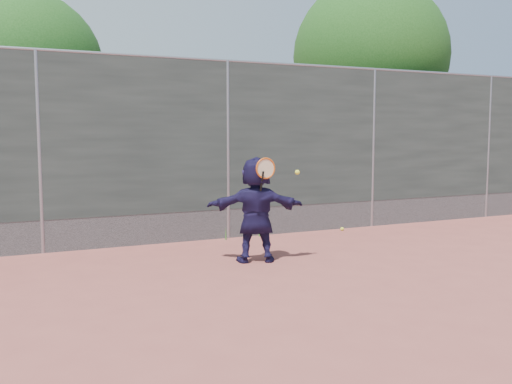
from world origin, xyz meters
name	(u,v)px	position (x,y,z in m)	size (l,w,h in m)	color
ground	(341,287)	(0.00, 0.00, 0.00)	(80.00, 80.00, 0.00)	#9E4C42
player	(256,209)	(-0.33, 1.65, 0.73)	(1.36, 0.43, 1.47)	#1C163E
ball_ground	(342,229)	(2.18, 3.28, 0.03)	(0.07, 0.07, 0.07)	#EDF336
fence	(228,146)	(0.00, 3.50, 1.58)	(20.00, 0.06, 3.03)	#38423D
swing_action	(269,170)	(-0.24, 1.45, 1.29)	(0.66, 0.14, 0.51)	#C95012
tree_right	(375,61)	(4.68, 5.75, 3.49)	(3.78, 3.60, 5.39)	#382314
tree_left	(33,74)	(-2.85, 6.55, 2.94)	(3.15, 3.00, 4.53)	#382314
weed_clump	(247,230)	(0.29, 3.38, 0.13)	(0.68, 0.07, 0.30)	#387226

